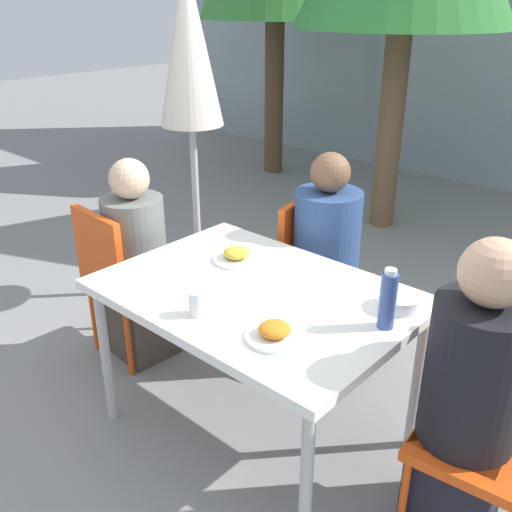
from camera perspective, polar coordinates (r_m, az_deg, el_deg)
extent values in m
plane|color=gray|center=(2.72, 0.00, -16.98)|extent=(24.00, 24.00, 0.00)
cube|color=white|center=(2.31, 0.00, -3.83)|extent=(1.24, 0.88, 0.04)
cylinder|color=#B7B7B7|center=(2.67, -14.81, -9.60)|extent=(0.04, 0.04, 0.68)
cylinder|color=#B7B7B7|center=(2.02, 5.01, -22.12)|extent=(0.04, 0.04, 0.68)
cylinder|color=#B7B7B7|center=(3.07, -3.06, -3.88)|extent=(0.04, 0.04, 0.68)
cylinder|color=#B7B7B7|center=(2.52, 15.81, -11.94)|extent=(0.04, 0.04, 0.68)
cube|color=#E54C14|center=(3.10, -12.09, -2.68)|extent=(0.42, 0.42, 0.04)
cube|color=#E54C14|center=(2.92, -15.45, 0.21)|extent=(0.40, 0.06, 0.42)
cylinder|color=#E54C14|center=(3.41, -10.97, -4.05)|extent=(0.03, 0.03, 0.39)
cylinder|color=#E54C14|center=(3.16, -7.46, -6.21)|extent=(0.03, 0.03, 0.39)
cylinder|color=#E54C14|center=(3.26, -15.91, -5.99)|extent=(0.03, 0.03, 0.39)
cylinder|color=#E54C14|center=(3.00, -12.64, -8.46)|extent=(0.03, 0.03, 0.39)
cube|color=#473D33|center=(3.15, -11.27, -6.15)|extent=(0.30, 0.30, 0.43)
cylinder|color=slate|center=(2.95, -11.99, 1.38)|extent=(0.31, 0.31, 0.47)
sphere|color=beige|center=(2.84, -12.58, 7.56)|extent=(0.20, 0.20, 0.20)
cube|color=#E54C14|center=(2.18, 21.21, -17.29)|extent=(0.44, 0.44, 0.04)
cube|color=#E54C14|center=(2.19, 23.49, -9.91)|extent=(0.40, 0.08, 0.42)
cylinder|color=#E54C14|center=(2.23, 14.48, -22.66)|extent=(0.03, 0.03, 0.39)
cylinder|color=#E54C14|center=(2.47, 17.64, -17.54)|extent=(0.03, 0.03, 0.39)
cube|color=black|center=(2.31, 19.17, -20.57)|extent=(0.32, 0.32, 0.43)
cylinder|color=black|center=(2.02, 21.06, -10.93)|extent=(0.32, 0.32, 0.52)
sphere|color=tan|center=(1.84, 22.78, -1.54)|extent=(0.22, 0.22, 0.22)
cube|color=#E54C14|center=(3.05, 7.20, -2.75)|extent=(0.47, 0.47, 0.04)
cube|color=#E54C14|center=(3.02, 4.27, 1.91)|extent=(0.12, 0.40, 0.42)
cylinder|color=#E54C14|center=(3.24, 10.97, -5.61)|extent=(0.03, 0.03, 0.39)
cylinder|color=#E54C14|center=(2.97, 8.67, -8.53)|extent=(0.03, 0.03, 0.39)
cylinder|color=#E54C14|center=(3.35, 5.51, -4.20)|extent=(0.03, 0.03, 0.39)
cylinder|color=#E54C14|center=(3.08, 2.79, -6.86)|extent=(0.03, 0.03, 0.39)
cube|color=black|center=(3.11, 6.63, -6.34)|extent=(0.36, 0.36, 0.43)
cylinder|color=navy|center=(2.89, 7.08, 1.64)|extent=(0.34, 0.34, 0.50)
sphere|color=brown|center=(2.78, 7.46, 8.29)|extent=(0.19, 0.19, 0.19)
cylinder|color=#333333|center=(3.86, -5.63, -2.98)|extent=(0.36, 0.36, 0.05)
cylinder|color=#BCBCBC|center=(3.51, -6.30, 11.43)|extent=(0.04, 0.04, 2.02)
cone|color=beige|center=(3.43, -6.75, 20.44)|extent=(0.37, 0.37, 0.92)
cylinder|color=white|center=(1.99, 1.87, -8.03)|extent=(0.21, 0.21, 0.01)
ellipsoid|color=orange|center=(1.98, 1.88, -7.31)|extent=(0.11, 0.11, 0.05)
cylinder|color=white|center=(2.55, -1.97, -0.30)|extent=(0.21, 0.21, 0.01)
ellipsoid|color=gold|center=(2.54, -1.98, 0.31)|extent=(0.12, 0.12, 0.05)
cylinder|color=#334C8E|center=(2.06, 13.03, -4.38)|extent=(0.06, 0.06, 0.21)
cylinder|color=white|center=(2.01, 13.34, -1.52)|extent=(0.04, 0.04, 0.02)
cylinder|color=white|center=(2.12, -5.90, -4.71)|extent=(0.07, 0.07, 0.10)
cylinder|color=white|center=(2.23, 14.10, -4.43)|extent=(0.16, 0.16, 0.05)
cylinder|color=brown|center=(4.84, 13.23, 11.93)|extent=(0.20, 0.20, 1.58)
cylinder|color=brown|center=(6.32, 1.81, 15.45)|extent=(0.20, 0.20, 1.58)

